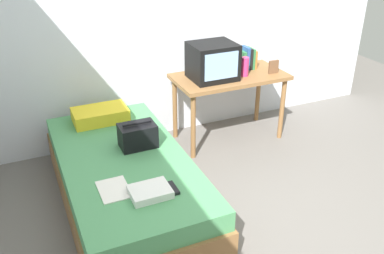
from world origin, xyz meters
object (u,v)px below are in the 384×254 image
(desk, at_px, (229,83))
(magazine, at_px, (114,189))
(remote_dark, at_px, (173,188))
(folded_towel, at_px, (150,192))
(bed, at_px, (126,182))
(tv, at_px, (213,61))
(handbag, at_px, (138,136))
(book_row, at_px, (248,58))
(picture_frame, at_px, (274,67))
(water_bottle, at_px, (245,67))
(pillow, at_px, (100,115))

(desk, xyz_separation_m, magazine, (-1.53, -1.12, -0.16))
(remote_dark, relative_size, folded_towel, 0.56)
(bed, relative_size, folded_towel, 7.14)
(bed, bearing_deg, magazine, -114.60)
(tv, relative_size, handbag, 1.47)
(desk, xyz_separation_m, tv, (-0.21, -0.02, 0.27))
(folded_towel, bearing_deg, book_row, 41.37)
(picture_frame, relative_size, handbag, 0.46)
(water_bottle, height_order, folded_towel, water_bottle)
(desk, bearing_deg, handbag, -153.38)
(bed, relative_size, book_row, 8.30)
(water_bottle, xyz_separation_m, pillow, (-1.49, 0.09, -0.29))
(bed, relative_size, remote_dark, 12.82)
(desk, xyz_separation_m, remote_dark, (-1.14, -1.29, -0.16))
(handbag, xyz_separation_m, folded_towel, (-0.13, -0.69, -0.07))
(tv, height_order, picture_frame, tv)
(pillow, height_order, remote_dark, pillow)
(book_row, distance_m, remote_dark, 2.01)
(desk, distance_m, tv, 0.34)
(bed, relative_size, handbag, 6.67)
(water_bottle, xyz_separation_m, magazine, (-1.65, -1.04, -0.35))
(pillow, relative_size, folded_towel, 1.78)
(book_row, bearing_deg, bed, -152.79)
(book_row, bearing_deg, water_bottle, -127.08)
(bed, bearing_deg, pillow, 91.24)
(pillow, relative_size, remote_dark, 3.20)
(handbag, bearing_deg, magazine, -123.22)
(desk, bearing_deg, tv, -175.31)
(book_row, distance_m, pillow, 1.66)
(folded_towel, bearing_deg, remote_dark, -0.60)
(pillow, xyz_separation_m, remote_dark, (0.22, -1.30, -0.05))
(handbag, relative_size, folded_towel, 1.07)
(desk, bearing_deg, remote_dark, -131.63)
(desk, height_order, tv, tv)
(magazine, bearing_deg, remote_dark, -22.79)
(magazine, height_order, remote_dark, remote_dark)
(pillow, height_order, magazine, pillow)
(tv, xyz_separation_m, folded_towel, (-1.10, -1.27, -0.41))
(tv, bearing_deg, water_bottle, -10.68)
(tv, distance_m, folded_towel, 1.73)
(book_row, height_order, pillow, book_row)
(bed, distance_m, water_bottle, 1.71)
(pillow, bearing_deg, bed, -88.76)
(desk, distance_m, magazine, 1.90)
(desk, bearing_deg, magazine, -143.73)
(bed, xyz_separation_m, desk, (1.35, 0.72, 0.40))
(desk, xyz_separation_m, book_row, (0.27, 0.11, 0.20))
(picture_frame, bearing_deg, bed, -161.85)
(bed, bearing_deg, water_bottle, 23.51)
(bed, relative_size, desk, 1.72)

